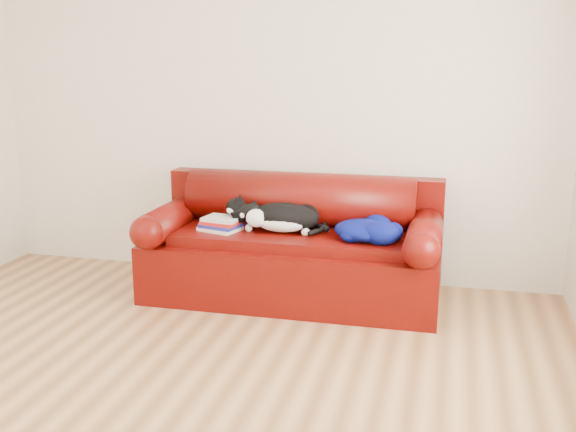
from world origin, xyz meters
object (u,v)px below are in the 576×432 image
sofa_base (293,266)px  blanket (367,229)px  cat (283,218)px  book_stack (221,224)px

sofa_base → blanket: (0.54, -0.09, 0.33)m
sofa_base → cat: cat is taller
sofa_base → book_stack: bearing=-168.0°
book_stack → cat: (0.44, 0.07, 0.05)m
sofa_base → cat: size_ratio=2.85×
sofa_base → book_stack: 0.60m
cat → blanket: (0.61, -0.05, -0.03)m
cat → blanket: bearing=-22.7°
sofa_base → cat: (-0.07, -0.04, 0.36)m
book_stack → cat: cat is taller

